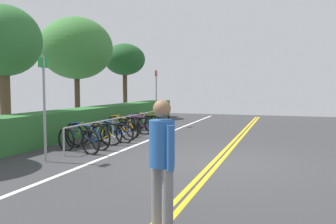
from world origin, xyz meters
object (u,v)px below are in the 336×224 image
object	(u,v)px
bike_rack	(122,122)
bicycle_1	(87,136)
sign_post_far	(156,93)
bicycle_0	(78,141)
bicycle_8	(144,123)
bicycle_7	(140,124)
bicycle_6	(133,126)
bicycle_9	(151,121)
tree_extra	(125,60)
bicycle_5	(123,126)
bicycle_3	(110,133)
tree_mid	(3,42)
bicycle_2	(95,134)
bicycle_4	(116,130)
pedestrian	(162,156)
tree_far_right	(76,49)
sign_post_near	(44,99)

from	to	relation	value
bike_rack	bicycle_1	world-z (taller)	bicycle_1
sign_post_far	bicycle_0	bearing A→B (deg)	-178.31
bicycle_0	bicycle_8	distance (m)	5.09
bicycle_7	bicycle_8	bearing A→B (deg)	3.70
bicycle_0	bicycle_6	size ratio (longest dim) A/B	1.02
bike_rack	bicycle_9	xyz separation A→B (m)	(2.91, 0.05, -0.22)
bike_rack	tree_extra	distance (m)	8.56
bicycle_5	tree_extra	size ratio (longest dim) A/B	0.39
bicycle_3	bicycle_9	bearing A→B (deg)	1.90
tree_mid	tree_extra	size ratio (longest dim) A/B	1.04
bicycle_2	bicycle_1	bearing A→B (deg)	-171.02
bike_rack	bicycle_7	distance (m)	1.72
bicycle_4	pedestrian	world-z (taller)	pedestrian
bicycle_0	sign_post_far	world-z (taller)	sign_post_far
bicycle_2	tree_far_right	size ratio (longest dim) A/B	0.33
bicycle_6	sign_post_near	size ratio (longest dim) A/B	0.63
bicycle_4	sign_post_far	distance (m)	4.30
bicycle_5	sign_post_near	size ratio (longest dim) A/B	0.65
bicycle_5	bicycle_2	bearing A→B (deg)	-179.42
pedestrian	bicycle_6	bearing A→B (deg)	26.68
bike_rack	bicycle_2	bearing A→B (deg)	175.90
bicycle_3	bicycle_9	size ratio (longest dim) A/B	0.97
bicycle_1	bicycle_8	distance (m)	4.49
pedestrian	sign_post_near	bearing A→B (deg)	54.06
bicycle_7	tree_far_right	world-z (taller)	tree_far_right
bicycle_6	sign_post_near	bearing A→B (deg)	-179.39
bicycle_7	bicycle_9	bearing A→B (deg)	0.53
bicycle_7	tree_mid	size ratio (longest dim) A/B	0.39
bike_rack	bicycle_9	bearing A→B (deg)	1.05
bicycle_6	bicycle_7	distance (m)	0.65
pedestrian	bicycle_9	bearing A→B (deg)	22.21
bicycle_8	sign_post_far	bearing A→B (deg)	1.54
bicycle_7	bicycle_9	distance (m)	1.21
bicycle_1	tree_extra	xyz separation A→B (m)	(9.63, 3.37, 2.99)
bicycle_9	sign_post_near	xyz separation A→B (m)	(-7.07, -0.05, 1.18)
bicycle_0	bicycle_9	size ratio (longest dim) A/B	0.94
bicycle_4	sign_post_far	bearing A→B (deg)	0.67
bicycle_0	sign_post_near	world-z (taller)	sign_post_near
bicycle_7	tree_mid	world-z (taller)	tree_mid
bicycle_7	tree_far_right	size ratio (longest dim) A/B	0.35
bicycle_7	bicycle_1	bearing A→B (deg)	-179.68
bicycle_1	bicycle_5	world-z (taller)	bicycle_1
bicycle_4	bicycle_7	size ratio (longest dim) A/B	0.97
bicycle_3	tree_far_right	xyz separation A→B (m)	(3.95, 3.82, 3.27)
bicycle_0	tree_extra	distance (m)	11.22
sign_post_near	tree_mid	bearing A→B (deg)	55.96
bicycle_1	tree_mid	size ratio (longest dim) A/B	0.40
sign_post_near	tree_mid	world-z (taller)	tree_mid
tree_far_right	tree_extra	size ratio (longest dim) A/B	1.17
bicycle_4	sign_post_near	bearing A→B (deg)	-179.05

